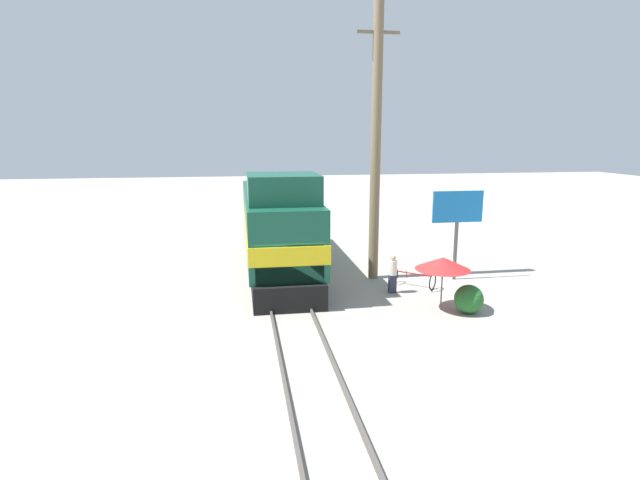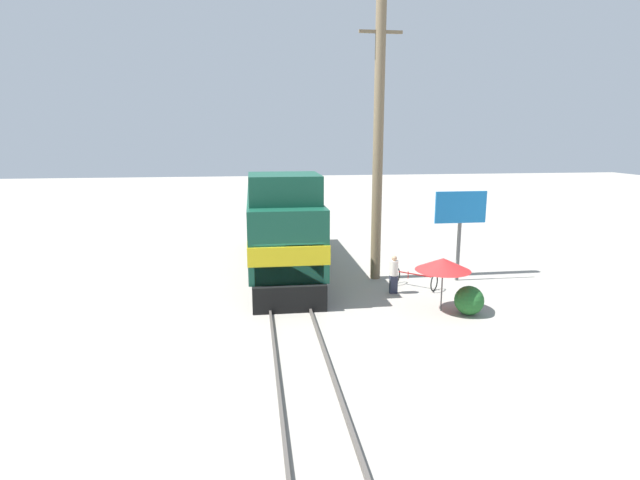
# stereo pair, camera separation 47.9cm
# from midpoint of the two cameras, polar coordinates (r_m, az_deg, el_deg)

# --- Properties ---
(ground_plane) EXTENTS (120.00, 120.00, 0.00)m
(ground_plane) POSITION_cam_midpoint_polar(r_m,az_deg,el_deg) (19.35, -4.47, -6.94)
(ground_plane) COLOR gray
(rail_near) EXTENTS (0.08, 38.96, 0.15)m
(rail_near) POSITION_cam_midpoint_polar(r_m,az_deg,el_deg) (19.28, -6.62, -6.82)
(rail_near) COLOR #4C4742
(rail_near) RESTS_ON ground_plane
(rail_far) EXTENTS (0.08, 38.96, 0.15)m
(rail_far) POSITION_cam_midpoint_polar(r_m,az_deg,el_deg) (19.39, -2.35, -6.64)
(rail_far) COLOR #4C4742
(rail_far) RESTS_ON ground_plane
(locomotive) EXTENTS (2.94, 12.78, 4.76)m
(locomotive) POSITION_cam_midpoint_polar(r_m,az_deg,el_deg) (23.23, -5.50, 1.30)
(locomotive) COLOR black
(locomotive) RESTS_ON ground_plane
(utility_pole) EXTENTS (1.80, 0.43, 11.73)m
(utility_pole) POSITION_cam_midpoint_polar(r_m,az_deg,el_deg) (21.56, 5.75, 10.99)
(utility_pole) COLOR #726047
(utility_pole) RESTS_ON ground_plane
(vendor_umbrella) EXTENTS (1.97, 1.97, 1.97)m
(vendor_umbrella) POSITION_cam_midpoint_polar(r_m,az_deg,el_deg) (18.30, 13.14, -2.62)
(vendor_umbrella) COLOR #4C4C4C
(vendor_umbrella) RESTS_ON ground_plane
(billboard_sign) EXTENTS (2.26, 0.12, 3.91)m
(billboard_sign) POSITION_cam_midpoint_polar(r_m,az_deg,el_deg) (22.18, 14.84, 3.05)
(billboard_sign) COLOR #595959
(billboard_sign) RESTS_ON ground_plane
(shrub_cluster) EXTENTS (1.03, 1.03, 1.03)m
(shrub_cluster) POSITION_cam_midpoint_polar(r_m,az_deg,el_deg) (18.57, 15.93, -6.52)
(shrub_cluster) COLOR #236028
(shrub_cluster) RESTS_ON ground_plane
(person_bystander) EXTENTS (0.34, 0.34, 1.56)m
(person_bystander) POSITION_cam_midpoint_polar(r_m,az_deg,el_deg) (20.20, 7.64, -3.72)
(person_bystander) COLOR #2D3347
(person_bystander) RESTS_ON ground_plane
(bicycle) EXTENTS (1.79, 1.73, 0.72)m
(bicycle) POSITION_cam_midpoint_polar(r_m,az_deg,el_deg) (21.22, 9.93, -4.33)
(bicycle) COLOR black
(bicycle) RESTS_ON ground_plane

